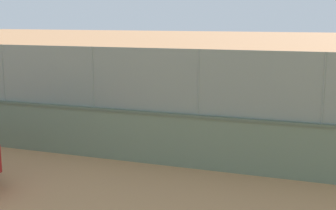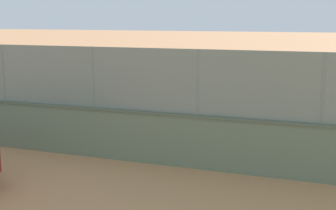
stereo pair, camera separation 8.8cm
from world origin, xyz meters
The scene contains 6 objects.
ground_plane centered at (0.00, 0.00, 0.00)m, with size 260.00×260.00×0.00m, color tan.
perimeter_wall centered at (2.63, 9.85, 0.80)m, with size 27.37×1.37×1.59m.
fence_panel_on_wall centered at (2.63, 9.85, 2.52)m, with size 26.89×1.09×1.87m.
player_at_service_line centered at (-1.62, 6.60, 0.97)m, with size 0.85×1.09×1.64m.
player_baseline_waiting centered at (2.44, 7.11, 0.89)m, with size 0.95×0.66×1.52m.
sports_ball centered at (-1.28, 7.71, 1.52)m, with size 0.20×0.20×0.20m, color orange.
Camera 2 is at (-4.70, 21.78, 4.29)m, focal length 48.44 mm.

